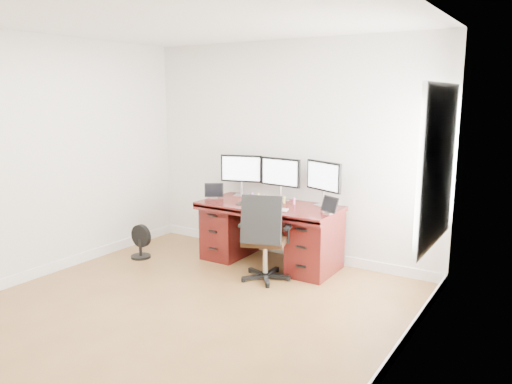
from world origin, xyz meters
The scene contains 20 objects.
ground centered at (0.00, 0.00, 0.00)m, with size 4.50×4.50×0.00m, color brown.
back_wall centered at (0.00, 2.25, 1.35)m, with size 4.00×0.10×2.70m, color silver.
right_wall centered at (2.00, 0.11, 1.35)m, with size 0.10×4.50×2.70m.
desk centered at (0.00, 1.83, 0.40)m, with size 1.70×0.80×0.75m.
office_chair centered at (0.24, 1.29, 0.33)m, with size 0.67×0.67×1.00m.
floor_fan centered at (-1.50, 1.13, 0.21)m, with size 0.29×0.25×0.43m.
monitor_left centered at (-0.58, 2.07, 1.09)m, with size 0.54×0.19×0.53m.
monitor_center centered at (0.00, 2.07, 1.09)m, with size 0.55×0.15×0.53m.
monitor_right centered at (0.58, 2.07, 1.09)m, with size 0.52×0.25×0.53m.
tablet_left centered at (-0.79, 1.75, 0.84)m, with size 0.23×0.20×0.19m.
tablet_right centered at (0.80, 1.75, 0.84)m, with size 0.25×0.16×0.19m.
keyboard centered at (0.03, 1.61, 0.76)m, with size 0.31×0.13×0.01m, color white.
trackpad centered at (0.28, 1.61, 0.76)m, with size 0.13×0.13×0.01m, color #BABCC1.
drawing_tablet centered at (-0.23, 1.65, 0.76)m, with size 0.22×0.14×0.01m, color black.
phone centered at (-0.02, 1.78, 0.76)m, with size 0.13×0.07×0.01m, color black.
figurine_purple centered at (-0.33, 1.95, 0.80)m, with size 0.03×0.03×0.08m.
figurine_orange centered at (-0.25, 1.95, 0.80)m, with size 0.03×0.03×0.08m.
figurine_brown centered at (-0.13, 1.95, 0.80)m, with size 0.03×0.03×0.08m.
figurine_yellow centered at (0.12, 1.95, 0.80)m, with size 0.03×0.03×0.08m.
figurine_pink centered at (0.26, 1.95, 0.80)m, with size 0.03×0.03×0.08m.
Camera 1 is at (2.97, -3.23, 2.04)m, focal length 35.00 mm.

